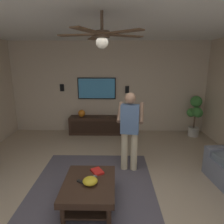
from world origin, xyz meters
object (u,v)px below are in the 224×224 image
potted_plant_tall (195,113)px  remote_grey (93,177)px  coffee_table (89,188)px  ceiling_fan (102,36)px  person_standing (130,127)px  vase_round (82,113)px  bowl (90,181)px  wall_speaker_left (127,90)px  wall_speaker_right (62,88)px  book (97,171)px  remote_black (81,182)px  remote_white (90,182)px  media_console (97,125)px  tv (97,88)px

potted_plant_tall → remote_grey: bearing=137.3°
coffee_table → ceiling_fan: (-0.00, -0.23, 2.23)m
person_standing → vase_round: 2.59m
bowl → wall_speaker_left: bearing=-11.9°
wall_speaker_right → coffee_table: bearing=-159.9°
person_standing → wall_speaker_right: size_ratio=7.45×
book → remote_black: bearing=113.4°
remote_white → remote_grey: (0.13, -0.04, 0.00)m
bowl → ceiling_fan: ceiling_fan is taller
media_console → book: 3.01m
bowl → remote_grey: size_ratio=1.52×
person_standing → remote_white: 1.42m
bowl → remote_grey: bowl is taller
coffee_table → remote_white: remote_white is taller
vase_round → tv: bearing=-64.2°
coffee_table → wall_speaker_right: bearing=20.1°
book → remote_white: bearing=133.0°
potted_plant_tall → remote_grey: (-3.01, 2.78, -0.31)m
tv → bowl: tv is taller
wall_speaker_right → ceiling_fan: size_ratio=0.19×
remote_black → ceiling_fan: (0.02, -0.34, 2.11)m
media_console → tv: (0.24, -0.00, 1.14)m
book → ceiling_fan: size_ratio=0.19×
tv → remote_grey: size_ratio=7.99×
book → wall_speaker_right: 3.68m
remote_black → wall_speaker_left: wall_speaker_left is taller
tv → potted_plant_tall: bearing=82.6°
media_console → ceiling_fan: (-3.27, -0.41, 2.25)m
coffee_table → vase_round: size_ratio=4.55×
bowl → remote_white: size_ratio=1.52×
person_standing → remote_white: (-1.12, 0.69, -0.52)m
remote_grey → wall_speaker_left: size_ratio=0.68×
remote_white → wall_speaker_right: size_ratio=0.68×
media_console → remote_white: media_console is taller
coffee_table → media_console: size_ratio=0.59×
potted_plant_tall → remote_grey: potted_plant_tall is taller
ceiling_fan → wall_speaker_right: bearing=23.3°
remote_black → potted_plant_tall: bearing=79.8°
coffee_table → tv: bearing=3.0°
tv → coffee_table: bearing=3.0°
person_standing → potted_plant_tall: size_ratio=1.33×
remote_white → vase_round: size_ratio=0.68×
remote_black → vase_round: size_ratio=0.68×
person_standing → book: person_standing is taller
remote_black → wall_speaker_right: wall_speaker_right is taller
remote_white → bowl: bearing=40.9°
book → wall_speaker_right: (3.25, 1.39, 1.02)m
remote_grey → vase_round: bearing=-124.1°
person_standing → remote_grey: (-0.99, 0.65, -0.52)m
person_standing → potted_plant_tall: (2.02, -2.13, -0.21)m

